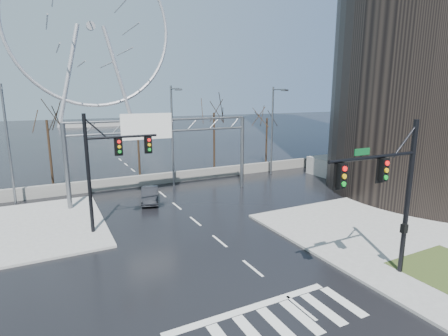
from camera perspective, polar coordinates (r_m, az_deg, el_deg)
ground at (r=19.59m, az=4.71°, el=-16.00°), size 260.00×260.00×0.00m
sidewalk_right_ext at (r=27.02m, az=20.88°, el=-8.54°), size 12.00×10.00×0.15m
sidewalk_far at (r=28.19m, az=-29.50°, el=-8.49°), size 10.00×12.00×0.15m
grass_strip at (r=22.53m, az=32.73°, el=-13.64°), size 5.00×4.00×0.02m
tower_podium at (r=45.20m, az=31.58°, el=-0.27°), size 22.00×18.00×2.00m
barrier_wall at (r=36.86m, az=-11.91°, el=-1.85°), size 52.00×0.50×1.10m
signal_mast_near at (r=18.39m, az=25.70°, el=-2.76°), size 5.52×0.41×8.00m
signal_mast_far at (r=24.22m, az=-18.72°, el=1.00°), size 4.72×0.41×8.00m
sign_gantry at (r=31.15m, az=-10.45°, el=4.38°), size 16.36×0.40×7.60m
streetlight_left at (r=33.07m, az=-31.93°, el=4.44°), size 0.50×2.55×10.00m
streetlight_mid at (r=34.83m, az=-8.29°, el=6.40°), size 0.50×2.55×10.00m
streetlight_right at (r=40.34m, az=8.16°, el=7.14°), size 0.50×2.55×10.00m
tree_left at (r=38.26m, az=-26.88°, el=5.87°), size 3.75×3.75×7.50m
tree_center at (r=40.41m, az=-13.92°, el=5.91°), size 3.25×3.25×6.50m
tree_right at (r=42.38m, az=-1.65°, el=7.93°), size 3.90×3.90×7.80m
tree_far_right at (r=46.86m, az=7.02°, el=7.24°), size 3.40×3.40×6.80m
ferris_wheel at (r=111.85m, az=-20.88°, el=19.90°), size 45.00×6.00×50.91m
car at (r=30.91m, az=-12.01°, el=-4.32°), size 2.41×4.21×1.31m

